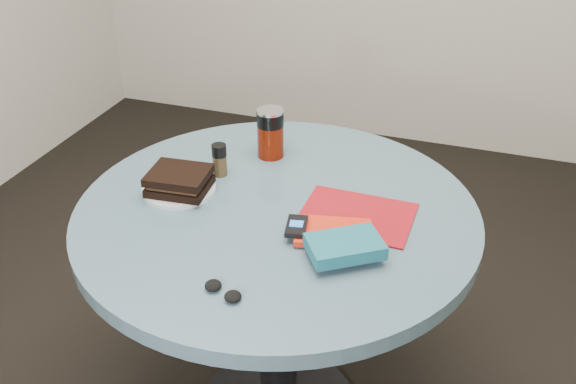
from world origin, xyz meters
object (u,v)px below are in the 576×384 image
(table, at_px, (277,260))
(magazine, at_px, (357,215))
(soda_can, at_px, (270,133))
(novel, at_px, (345,246))
(pepper_grinder, at_px, (220,160))
(red_book, at_px, (333,233))
(headphones, at_px, (223,291))
(mp3_player, at_px, (296,226))
(plate, at_px, (179,189))
(sandwich, at_px, (179,181))

(table, height_order, magazine, magazine)
(soda_can, relative_size, novel, 0.88)
(pepper_grinder, height_order, red_book, pepper_grinder)
(soda_can, relative_size, headphones, 1.45)
(soda_can, distance_m, mp3_player, 0.40)
(magazine, bearing_deg, table, -171.84)
(novel, xyz_separation_m, mp3_player, (-0.13, 0.05, -0.01))
(plate, height_order, mp3_player, mp3_player)
(soda_can, distance_m, pepper_grinder, 0.17)
(table, xyz_separation_m, plate, (-0.26, -0.01, 0.17))
(novel, distance_m, mp3_player, 0.14)
(soda_can, height_order, pepper_grinder, soda_can)
(soda_can, height_order, novel, soda_can)
(soda_can, height_order, red_book, soda_can)
(plate, height_order, magazine, plate)
(mp3_player, xyz_separation_m, headphones, (-0.08, -0.25, -0.02))
(sandwich, xyz_separation_m, headphones, (0.26, -0.33, -0.03))
(novel, bearing_deg, pepper_grinder, 113.82)
(novel, bearing_deg, red_book, 87.50)
(headphones, bearing_deg, table, 91.38)
(table, relative_size, headphones, 10.27)
(red_book, bearing_deg, novel, -70.45)
(sandwich, xyz_separation_m, magazine, (0.45, 0.04, -0.04))
(red_book, bearing_deg, plate, 158.69)
(sandwich, xyz_separation_m, pepper_grinder, (0.06, 0.12, 0.01))
(pepper_grinder, height_order, novel, pepper_grinder)
(plate, distance_m, magazine, 0.46)
(sandwich, height_order, pepper_grinder, pepper_grinder)
(mp3_player, bearing_deg, novel, -22.10)
(pepper_grinder, height_order, magazine, pepper_grinder)
(sandwich, height_order, magazine, sandwich)
(plate, bearing_deg, novel, -16.70)
(sandwich, distance_m, mp3_player, 0.35)
(red_book, relative_size, mp3_player, 1.97)
(table, xyz_separation_m, pepper_grinder, (-0.20, 0.10, 0.21))
(table, height_order, mp3_player, mp3_player)
(magazine, distance_m, mp3_player, 0.17)
(novel, height_order, headphones, novel)
(headphones, bearing_deg, soda_can, 100.95)
(soda_can, xyz_separation_m, magazine, (0.30, -0.23, -0.07))
(table, xyz_separation_m, red_book, (0.17, -0.08, 0.18))
(table, distance_m, headphones, 0.39)
(magazine, bearing_deg, novel, -84.34)
(sandwich, bearing_deg, headphones, -51.22)
(plate, relative_size, pepper_grinder, 2.12)
(headphones, bearing_deg, pepper_grinder, 114.62)
(novel, relative_size, mp3_player, 1.83)
(magazine, height_order, red_book, red_book)
(plate, height_order, headphones, headphones)
(table, relative_size, red_book, 5.81)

